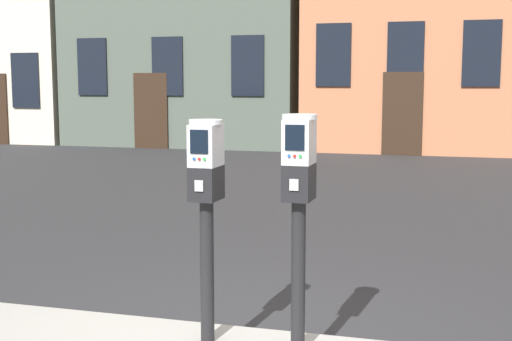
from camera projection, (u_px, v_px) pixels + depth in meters
parking_meter_near_kerb at (206, 190)px, 4.45m from camera, size 0.22×0.25×1.47m
parking_meter_twin_adjacent at (299, 190)px, 4.28m from camera, size 0.22×0.25×1.51m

